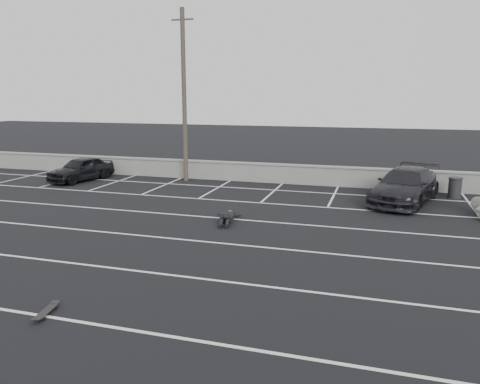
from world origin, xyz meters
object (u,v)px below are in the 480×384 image
(utility_pole, at_px, (184,96))
(skateboard, at_px, (46,312))
(trash_bin, at_px, (455,188))
(person, at_px, (228,214))
(car_right, at_px, (405,186))
(car_left, at_px, (81,169))

(utility_pole, bearing_deg, skateboard, -77.47)
(trash_bin, xyz_separation_m, skateboard, (-10.32, -15.56, -0.43))
(person, height_order, skateboard, person)
(car_right, bearing_deg, utility_pole, -173.78)
(trash_bin, bearing_deg, person, -142.88)
(car_left, relative_size, utility_pole, 0.43)
(car_left, relative_size, car_right, 0.74)
(skateboard, bearing_deg, car_right, 49.07)
(car_left, height_order, utility_pole, utility_pole)
(car_left, xyz_separation_m, trash_bin, (19.55, 1.19, -0.17))
(car_right, relative_size, trash_bin, 5.41)
(utility_pole, height_order, skateboard, utility_pole)
(car_right, height_order, utility_pole, utility_pole)
(car_left, relative_size, person, 1.53)
(utility_pole, bearing_deg, trash_bin, -2.29)
(utility_pole, bearing_deg, person, -56.08)
(car_left, bearing_deg, utility_pole, 30.55)
(car_left, distance_m, car_right, 17.27)
(car_right, bearing_deg, trash_bin, 52.95)
(car_right, relative_size, person, 2.06)
(person, bearing_deg, car_left, 142.09)
(car_left, xyz_separation_m, skateboard, (9.23, -14.38, -0.60))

